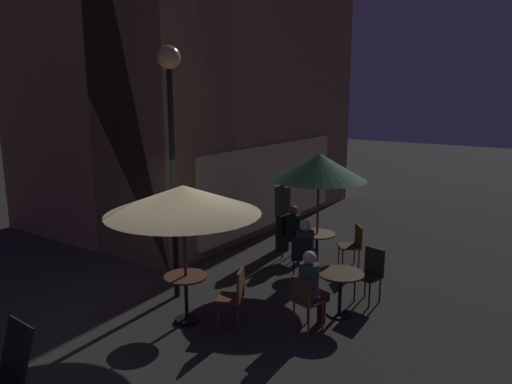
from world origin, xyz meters
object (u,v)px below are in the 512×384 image
(patron_standing_3, at_px, (283,215))
(cafe_chair_1, at_px, (290,232))
(cafe_chair_0, at_px, (235,293))
(cafe_chair_3, at_px, (354,242))
(cafe_table_0, at_px, (186,289))
(cafe_chair_5, at_px, (305,298))
(patio_umbrella_0, at_px, (183,200))
(cafe_table_1, at_px, (317,242))
(patron_seated_1, at_px, (306,245))
(cafe_chair_2, at_px, (303,255))
(patio_umbrella_1, at_px, (319,167))
(cafe_chair_4, at_px, (371,270))
(patron_seated_2, at_px, (311,285))
(cafe_table_2, at_px, (340,284))
(street_lamp_near_corner, at_px, (171,112))
(patron_seated_0, at_px, (295,229))

(patron_standing_3, bearing_deg, cafe_chair_1, 128.96)
(cafe_chair_0, height_order, cafe_chair_3, cafe_chair_0)
(cafe_table_0, bearing_deg, cafe_chair_5, -64.65)
(patio_umbrella_0, bearing_deg, cafe_table_1, -9.81)
(cafe_chair_0, xyz_separation_m, patron_seated_1, (2.37, 0.05, 0.12))
(patron_standing_3, bearing_deg, cafe_chair_2, 121.92)
(cafe_chair_3, bearing_deg, patio_umbrella_1, 0.00)
(cafe_chair_4, distance_m, patron_seated_2, 1.55)
(patio_umbrella_0, bearing_deg, cafe_table_0, -116.57)
(cafe_table_2, bearing_deg, cafe_chair_4, -13.88)
(cafe_chair_1, height_order, patron_seated_1, patron_seated_1)
(cafe_chair_4, bearing_deg, patio_umbrella_0, -27.25)
(patio_umbrella_1, bearing_deg, patron_seated_1, -171.32)
(street_lamp_near_corner, height_order, cafe_table_2, street_lamp_near_corner)
(cafe_chair_3, xyz_separation_m, cafe_chair_4, (-1.41, -0.94, 0.03))
(cafe_chair_3, relative_size, patron_seated_2, 0.71)
(patron_seated_0, bearing_deg, patron_seated_2, -38.21)
(cafe_chair_4, bearing_deg, cafe_table_0, -27.25)
(patio_umbrella_1, height_order, patron_seated_1, patio_umbrella_1)
(street_lamp_near_corner, xyz_separation_m, patron_seated_0, (2.93, -0.75, -2.61))
(cafe_chair_0, relative_size, cafe_chair_1, 0.99)
(cafe_table_2, height_order, patron_seated_2, patron_seated_2)
(cafe_table_2, bearing_deg, cafe_chair_3, 18.11)
(patio_umbrella_1, distance_m, cafe_chair_3, 1.78)
(cafe_chair_4, height_order, patron_seated_1, patron_seated_1)
(street_lamp_near_corner, bearing_deg, cafe_table_2, -70.48)
(cafe_table_0, relative_size, patron_standing_3, 0.46)
(cafe_chair_1, relative_size, patron_seated_1, 0.79)
(cafe_chair_5, bearing_deg, cafe_table_1, 38.96)
(patron_seated_0, bearing_deg, cafe_chair_4, -9.96)
(cafe_table_2, distance_m, patron_seated_2, 0.71)
(cafe_chair_2, height_order, patron_standing_3, patron_standing_3)
(street_lamp_near_corner, distance_m, patron_standing_3, 4.11)
(patio_umbrella_1, height_order, cafe_chair_1, patio_umbrella_1)
(patron_seated_0, relative_size, patron_standing_3, 0.71)
(cafe_table_0, height_order, patron_seated_0, patron_seated_0)
(patron_standing_3, bearing_deg, cafe_chair_0, 98.86)
(cafe_table_1, xyz_separation_m, cafe_chair_3, (0.48, -0.61, -0.01))
(cafe_table_2, xyz_separation_m, patron_standing_3, (2.33, 2.53, 0.30))
(cafe_table_1, distance_m, cafe_chair_4, 1.80)
(cafe_chair_2, relative_size, patron_seated_2, 0.70)
(cafe_chair_2, bearing_deg, patron_seated_1, -0.00)
(cafe_table_1, height_order, cafe_chair_5, cafe_chair_5)
(patron_seated_2, bearing_deg, cafe_chair_0, 136.75)
(patio_umbrella_0, height_order, patio_umbrella_1, patio_umbrella_1)
(cafe_table_0, bearing_deg, cafe_table_2, -50.08)
(street_lamp_near_corner, xyz_separation_m, cafe_chair_4, (1.80, -2.95, -2.72))
(street_lamp_near_corner, xyz_separation_m, patron_seated_1, (2.06, -1.50, -2.61))
(patron_seated_2, bearing_deg, street_lamp_near_corner, 111.99)
(cafe_chair_0, height_order, patron_seated_2, patron_seated_2)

